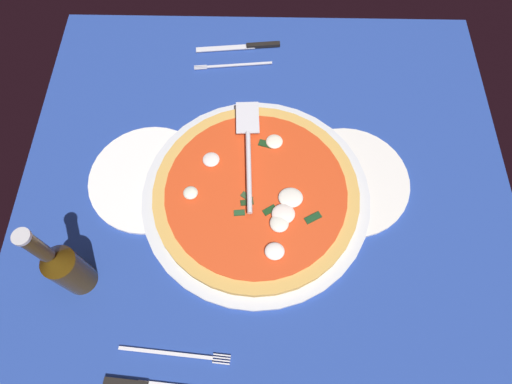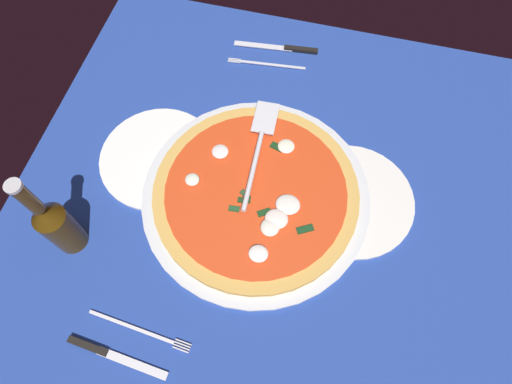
{
  "view_description": "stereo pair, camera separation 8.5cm",
  "coord_description": "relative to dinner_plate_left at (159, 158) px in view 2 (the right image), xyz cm",
  "views": [
    {
      "loc": [
        -1.06,
        -37.15,
        79.08
      ],
      "look_at": [
        -1.76,
        0.11,
        2.17
      ],
      "focal_mm": 30.28,
      "sensor_mm": 36.0,
      "label": 1
    },
    {
      "loc": [
        7.39,
        -36.01,
        79.08
      ],
      "look_at": [
        -1.76,
        0.11,
        2.17
      ],
      "focal_mm": 30.28,
      "sensor_mm": 36.0,
      "label": 2
    }
  ],
  "objects": [
    {
      "name": "checker_pattern",
      "position": [
        23.78,
        -3.63,
        -0.55
      ],
      "size": [
        100.25,
        100.25,
        0.1
      ],
      "color": "white",
      "rests_on": "ground_plane"
    },
    {
      "name": "beer_bottle",
      "position": [
        -9.74,
        -21.2,
        8.03
      ],
      "size": [
        5.8,
        5.8,
        23.62
      ],
      "color": "#442E0A",
      "rests_on": "ground_plane"
    },
    {
      "name": "place_setting_far",
      "position": [
        17.4,
        33.31,
        -0.14
      ],
      "size": [
        20.26,
        13.95,
        1.4
      ],
      "rotation": [
        0.0,
        0.0,
        3.24
      ],
      "color": "white",
      "rests_on": "ground_plane"
    },
    {
      "name": "pizza",
      "position": [
        22.09,
        -3.6,
        1.48
      ],
      "size": [
        40.95,
        40.95,
        2.98
      ],
      "color": "gold",
      "rests_on": "pizza_pan"
    },
    {
      "name": "dinner_plate_left",
      "position": [
        0.0,
        0.0,
        0.0
      ],
      "size": [
        24.64,
        24.64,
        1.0
      ],
      "primitive_type": "cylinder",
      "color": "white",
      "rests_on": "ground_plane"
    },
    {
      "name": "ground_plane",
      "position": [
        23.78,
        -3.63,
        -1.0
      ],
      "size": [
        100.25,
        100.25,
        0.8
      ],
      "primitive_type": "cube",
      "color": "#223E93"
    },
    {
      "name": "place_setting_near",
      "position": [
        6.75,
        -36.5,
        -0.15
      ],
      "size": [
        22.02,
        13.46,
        1.4
      ],
      "rotation": [
        0.0,
        0.0,
        -0.08
      ],
      "color": "white",
      "rests_on": "ground_plane"
    },
    {
      "name": "pizza_server",
      "position": [
        20.3,
        4.91,
        3.92
      ],
      "size": [
        5.18,
        26.05,
        1.0
      ],
      "rotation": [
        0.0,
        0.0,
        1.62
      ],
      "color": "silver",
      "rests_on": "pizza"
    },
    {
      "name": "dinner_plate_right",
      "position": [
        40.78,
        0.23,
        0.0
      ],
      "size": [
        25.04,
        25.04,
        1.0
      ],
      "primitive_type": "cylinder",
      "color": "silver",
      "rests_on": "ground_plane"
    },
    {
      "name": "pizza_pan",
      "position": [
        22.01,
        -3.51,
        0.04
      ],
      "size": [
        45.7,
        45.7,
        1.07
      ],
      "primitive_type": "cylinder",
      "color": "silver",
      "rests_on": "ground_plane"
    }
  ]
}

